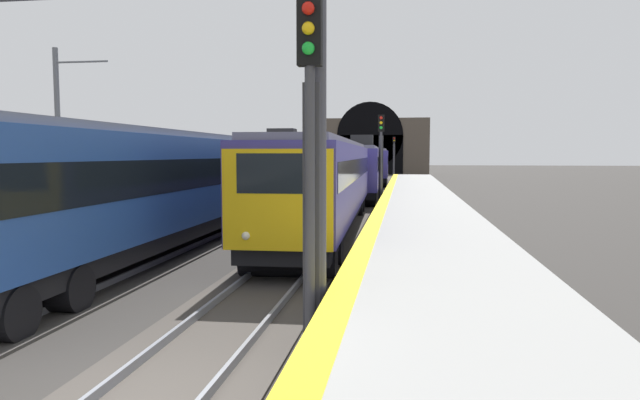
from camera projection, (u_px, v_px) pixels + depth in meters
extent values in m
cube|color=gray|center=(471.00, 393.00, 6.44)|extent=(112.00, 4.02, 1.01)
cube|color=yellow|center=(320.00, 342.00, 6.66)|extent=(112.00, 0.50, 0.01)
cube|color=gray|center=(91.00, 398.00, 7.17)|extent=(160.00, 0.07, 0.15)
cube|color=navy|center=(325.00, 178.00, 22.78)|extent=(19.45, 3.30, 2.61)
cube|color=black|center=(325.00, 168.00, 22.75)|extent=(18.68, 3.31, 0.77)
cube|color=slate|center=(325.00, 143.00, 22.67)|extent=(18.86, 2.87, 0.20)
cube|color=black|center=(325.00, 214.00, 22.91)|extent=(19.05, 2.96, 0.51)
cylinder|color=black|center=(288.00, 261.00, 14.70)|extent=(0.99, 2.56, 0.92)
cylinder|color=black|center=(299.00, 249.00, 16.48)|extent=(0.99, 2.56, 0.92)
cylinder|color=black|center=(339.00, 207.00, 29.38)|extent=(0.99, 2.56, 0.92)
cylinder|color=black|center=(342.00, 204.00, 31.16)|extent=(0.99, 2.56, 0.92)
cube|color=#E5B20F|center=(277.00, 200.00, 13.17)|extent=(0.19, 2.65, 2.41)
cube|color=black|center=(277.00, 174.00, 13.07)|extent=(0.09, 1.93, 0.94)
sphere|color=#F2EACC|center=(309.00, 237.00, 13.09)|extent=(0.20, 0.20, 0.20)
sphere|color=#F2EACC|center=(246.00, 236.00, 13.27)|extent=(0.20, 0.20, 0.20)
cube|color=navy|center=(362.00, 167.00, 42.37)|extent=(19.45, 3.30, 2.61)
cube|color=black|center=(362.00, 162.00, 42.34)|extent=(18.68, 3.31, 0.89)
cube|color=slate|center=(362.00, 148.00, 42.25)|extent=(18.86, 2.87, 0.20)
cube|color=black|center=(362.00, 187.00, 42.49)|extent=(19.05, 2.96, 0.51)
cylinder|color=black|center=(355.00, 200.00, 34.24)|extent=(0.99, 2.56, 0.92)
cylinder|color=black|center=(357.00, 197.00, 36.02)|extent=(0.99, 2.56, 0.92)
cylinder|color=black|center=(365.00, 186.00, 49.01)|extent=(0.99, 2.56, 0.92)
cylinder|color=black|center=(366.00, 185.00, 50.79)|extent=(0.99, 2.56, 0.92)
cube|color=navy|center=(375.00, 163.00, 61.95)|extent=(19.45, 3.30, 2.61)
cube|color=black|center=(375.00, 159.00, 61.92)|extent=(18.68, 3.31, 0.83)
cube|color=slate|center=(376.00, 150.00, 61.84)|extent=(18.86, 2.87, 0.20)
cube|color=black|center=(375.00, 176.00, 62.07)|extent=(19.05, 2.96, 0.51)
cylinder|color=black|center=(373.00, 183.00, 53.79)|extent=(0.99, 2.56, 0.92)
cylinder|color=black|center=(374.00, 182.00, 55.57)|extent=(0.99, 2.56, 0.92)
cylinder|color=black|center=(377.00, 177.00, 68.63)|extent=(0.99, 2.56, 0.92)
cylinder|color=black|center=(377.00, 176.00, 70.41)|extent=(0.99, 2.56, 0.92)
cube|color=black|center=(362.00, 141.00, 42.21)|extent=(1.35, 1.69, 0.90)
cube|color=#264C99|center=(153.00, 181.00, 17.56)|extent=(18.18, 2.91, 2.72)
cube|color=black|center=(153.00, 173.00, 17.54)|extent=(17.46, 2.94, 0.90)
cube|color=slate|center=(152.00, 134.00, 17.44)|extent=(17.64, 2.48, 0.20)
cube|color=black|center=(155.00, 230.00, 17.68)|extent=(17.82, 2.57, 0.55)
cylinder|color=black|center=(25.00, 287.00, 11.62)|extent=(1.00, 2.62, 0.99)
cylinder|color=black|center=(218.00, 219.00, 23.80)|extent=(1.00, 2.62, 0.99)
cylinder|color=black|center=(231.00, 214.00, 25.58)|extent=(1.00, 2.62, 0.99)
cube|color=#264C99|center=(282.00, 167.00, 35.97)|extent=(18.18, 2.91, 2.72)
cube|color=black|center=(282.00, 163.00, 35.95)|extent=(17.46, 2.94, 0.76)
cube|color=slate|center=(282.00, 144.00, 35.85)|extent=(17.64, 2.48, 0.20)
cube|color=black|center=(282.00, 191.00, 36.10)|extent=(17.82, 2.57, 0.55)
cylinder|color=black|center=(248.00, 209.00, 28.19)|extent=(1.00, 2.62, 0.99)
cylinder|color=black|center=(258.00, 206.00, 29.96)|extent=(1.00, 2.62, 0.99)
cylinder|color=black|center=(300.00, 191.00, 42.29)|extent=(1.00, 2.62, 0.99)
cylinder|color=black|center=(304.00, 189.00, 44.07)|extent=(1.00, 2.62, 0.99)
cube|color=black|center=(282.00, 136.00, 35.80)|extent=(1.31, 1.71, 0.90)
cylinder|color=#38383D|center=(310.00, 213.00, 8.92)|extent=(0.16, 0.16, 4.62)
cube|color=black|center=(310.00, 32.00, 8.69)|extent=(0.20, 0.38, 1.05)
cube|color=#38383D|center=(311.00, 212.00, 9.06)|extent=(0.04, 0.28, 4.16)
sphere|color=red|center=(308.00, 8.00, 8.53)|extent=(0.20, 0.20, 0.20)
sphere|color=yellow|center=(308.00, 28.00, 8.56)|extent=(0.20, 0.20, 0.20)
sphere|color=green|center=(308.00, 48.00, 8.58)|extent=(0.20, 0.20, 0.20)
cylinder|color=#38383D|center=(381.00, 169.00, 34.95)|extent=(0.16, 0.16, 4.63)
cube|color=black|center=(381.00, 123.00, 34.72)|extent=(0.20, 0.38, 1.05)
cube|color=#38383D|center=(381.00, 169.00, 35.09)|extent=(0.04, 0.28, 4.17)
sphere|color=red|center=(381.00, 118.00, 34.56)|extent=(0.20, 0.20, 0.20)
sphere|color=yellow|center=(381.00, 123.00, 34.59)|extent=(0.20, 0.20, 0.20)
sphere|color=green|center=(381.00, 128.00, 34.61)|extent=(0.20, 0.20, 0.20)
cylinder|color=#38383D|center=(394.00, 160.00, 76.39)|extent=(0.16, 0.16, 4.85)
cube|color=black|center=(394.00, 140.00, 76.16)|extent=(0.20, 0.38, 0.75)
cube|color=#38383D|center=(394.00, 160.00, 76.53)|extent=(0.04, 0.28, 4.36)
sphere|color=red|center=(394.00, 138.00, 76.02)|extent=(0.20, 0.20, 0.20)
sphere|color=yellow|center=(394.00, 140.00, 76.04)|extent=(0.20, 0.20, 0.20)
cylinder|color=#3F3F47|center=(318.00, 153.00, 9.28)|extent=(0.28, 0.28, 6.53)
cube|color=#51473D|center=(370.00, 146.00, 89.72)|extent=(2.81, 18.62, 8.91)
cube|color=black|center=(370.00, 155.00, 88.40)|extent=(0.12, 10.43, 6.24)
cylinder|color=black|center=(370.00, 135.00, 88.14)|extent=(0.12, 10.43, 10.43)
cylinder|color=#595B60|center=(59.00, 141.00, 23.20)|extent=(0.22, 0.22, 7.60)
cylinder|color=#595B60|center=(81.00, 62.00, 22.76)|extent=(0.08, 2.29, 0.08)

